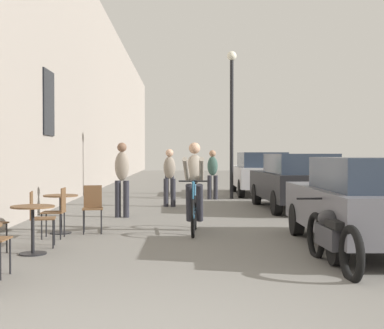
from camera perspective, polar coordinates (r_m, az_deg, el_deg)
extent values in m
cube|color=gray|center=(18.78, -12.76, 8.87)|extent=(0.50, 68.00, 8.06)
cube|color=black|center=(14.58, -14.95, 6.33)|extent=(0.04, 1.10, 1.70)
cylinder|color=black|center=(7.10, -18.72, -9.18)|extent=(0.02, 0.02, 0.45)
cylinder|color=black|center=(6.81, -19.66, -9.64)|extent=(0.02, 0.02, 0.45)
cylinder|color=black|center=(8.41, -16.51, -9.04)|extent=(0.40, 0.40, 0.02)
cylinder|color=black|center=(8.36, -16.53, -6.69)|extent=(0.05, 0.05, 0.67)
cylinder|color=brown|center=(8.32, -16.54, -4.30)|extent=(0.64, 0.64, 0.02)
cylinder|color=black|center=(9.11, -14.39, -6.88)|extent=(0.02, 0.02, 0.45)
cylinder|color=black|center=(8.79, -14.51, -7.18)|extent=(0.02, 0.02, 0.45)
cylinder|color=black|center=(9.13, -16.43, -6.87)|extent=(0.02, 0.02, 0.45)
cylinder|color=black|center=(8.81, -16.63, -7.16)|extent=(0.02, 0.02, 0.45)
cube|color=brown|center=(8.93, -15.50, -5.53)|extent=(0.44, 0.44, 0.02)
cube|color=brown|center=(8.92, -16.66, -4.12)|extent=(0.08, 0.34, 0.42)
cylinder|color=black|center=(8.61, -19.05, -7.37)|extent=(0.02, 0.02, 0.45)
cylinder|color=black|center=(10.45, -13.74, -7.04)|extent=(0.40, 0.40, 0.02)
cylinder|color=black|center=(10.40, -13.75, -5.15)|extent=(0.05, 0.05, 0.67)
cylinder|color=brown|center=(10.37, -13.76, -3.22)|extent=(0.64, 0.64, 0.02)
cylinder|color=black|center=(10.14, -9.60, -6.04)|extent=(0.02, 0.02, 0.45)
cylinder|color=black|center=(10.15, -11.43, -6.05)|extent=(0.02, 0.02, 0.45)
cylinder|color=black|center=(10.46, -9.58, -5.82)|extent=(0.02, 0.02, 0.45)
cylinder|color=black|center=(10.47, -11.36, -5.83)|extent=(0.02, 0.02, 0.45)
cube|color=brown|center=(10.28, -10.50, -4.63)|extent=(0.43, 0.43, 0.02)
cube|color=brown|center=(10.44, -10.48, -3.33)|extent=(0.34, 0.07, 0.42)
cylinder|color=black|center=(9.72, -15.65, -6.38)|extent=(0.02, 0.02, 0.45)
cylinder|color=black|center=(10.03, -15.20, -6.15)|extent=(0.02, 0.02, 0.45)
cylinder|color=black|center=(9.65, -13.78, -6.43)|extent=(0.02, 0.02, 0.45)
cylinder|color=black|center=(9.96, -13.38, -6.19)|extent=(0.02, 0.02, 0.45)
cube|color=brown|center=(9.81, -14.51, -4.92)|extent=(0.38, 0.38, 0.02)
cube|color=brown|center=(9.76, -13.48, -3.66)|extent=(0.02, 0.34, 0.42)
torus|color=black|center=(9.66, 0.10, -5.76)|extent=(0.10, 0.71, 0.71)
torus|color=black|center=(10.70, 0.33, -5.09)|extent=(0.10, 0.71, 0.71)
cylinder|color=#286084|center=(10.58, 0.31, -3.61)|extent=(0.05, 0.22, 0.58)
cylinder|color=#286084|center=(10.06, 0.21, -1.94)|extent=(0.09, 0.82, 0.14)
cylinder|color=#286084|center=(9.65, 0.11, -3.77)|extent=(0.04, 0.09, 0.67)
cylinder|color=#286084|center=(10.20, 0.23, -5.17)|extent=(0.10, 1.00, 0.12)
cylinder|color=black|center=(9.65, 0.11, -1.78)|extent=(0.52, 0.06, 0.03)
ellipsoid|color=black|center=(10.47, 0.30, -1.93)|extent=(0.12, 0.24, 0.06)
ellipsoid|color=#9E9384|center=(10.38, 0.28, -0.44)|extent=(0.36, 0.37, 0.59)
sphere|color=tan|center=(10.34, 0.27, 1.74)|extent=(0.22, 0.22, 0.22)
cylinder|color=#26262D|center=(10.34, 0.82, -4.09)|extent=(0.15, 0.40, 0.75)
cylinder|color=#26262D|center=(10.34, -0.29, -4.08)|extent=(0.15, 0.40, 0.75)
cylinder|color=#9E9384|center=(9.99, 1.01, -0.54)|extent=(0.12, 0.75, 0.48)
cylinder|color=#9E9384|center=(10.00, -0.62, -0.53)|extent=(0.15, 0.75, 0.48)
cylinder|color=#26262D|center=(12.75, -7.86, -3.64)|extent=(0.14, 0.14, 0.86)
cylinder|color=#26262D|center=(12.70, -6.99, -3.66)|extent=(0.14, 0.14, 0.86)
ellipsoid|color=gray|center=(12.69, -7.44, -0.17)|extent=(0.37, 0.29, 0.68)
sphere|color=brown|center=(12.68, -7.44, 1.82)|extent=(0.22, 0.22, 0.22)
cylinder|color=#26262D|center=(15.17, -2.02, -3.01)|extent=(0.14, 0.14, 0.79)
cylinder|color=#26262D|center=(15.18, -2.77, -3.00)|extent=(0.14, 0.14, 0.79)
ellipsoid|color=gray|center=(15.14, -2.40, -0.33)|extent=(0.35, 0.25, 0.63)
sphere|color=tan|center=(15.14, -2.40, 1.23)|extent=(0.22, 0.22, 0.22)
cylinder|color=#26262D|center=(17.65, 2.51, -2.44)|extent=(0.14, 0.14, 0.78)
cylinder|color=#26262D|center=(17.65, 1.86, -2.44)|extent=(0.14, 0.14, 0.78)
ellipsoid|color=#38564C|center=(17.62, 2.19, -0.16)|extent=(0.36, 0.26, 0.62)
sphere|color=#A57A5B|center=(17.62, 2.19, 1.18)|extent=(0.22, 0.22, 0.22)
cylinder|color=#26262D|center=(20.15, -2.12, -2.01)|extent=(0.14, 0.14, 0.78)
cylinder|color=#26262D|center=(20.15, -2.69, -2.00)|extent=(0.14, 0.14, 0.78)
ellipsoid|color=#2D3342|center=(20.12, -2.40, -0.02)|extent=(0.34, 0.24, 0.62)
sphere|color=tan|center=(20.12, -2.40, 1.14)|extent=(0.22, 0.22, 0.22)
cylinder|color=black|center=(17.94, 4.22, 3.71)|extent=(0.12, 0.12, 4.60)
sphere|color=silver|center=(18.21, 4.24, 11.41)|extent=(0.32, 0.32, 0.32)
cube|color=#595960|center=(8.93, 17.57, -4.51)|extent=(1.72, 4.06, 0.66)
cube|color=#283342|center=(8.43, 18.62, -0.94)|extent=(1.43, 2.20, 0.49)
cylinder|color=black|center=(10.05, 11.03, -5.74)|extent=(0.20, 0.58, 0.58)
cylinder|color=black|center=(10.46, 19.27, -5.51)|extent=(0.20, 0.58, 0.58)
cylinder|color=black|center=(7.49, 15.16, -8.12)|extent=(0.20, 0.58, 0.58)
cube|color=black|center=(14.72, 10.83, -2.18)|extent=(1.88, 4.26, 0.68)
cube|color=#283342|center=(14.21, 11.34, 0.10)|extent=(1.54, 2.32, 0.51)
cylinder|color=black|center=(15.93, 6.85, -3.15)|extent=(0.22, 0.61, 0.61)
cylinder|color=black|center=(16.28, 12.35, -3.08)|extent=(0.22, 0.61, 0.61)
cylinder|color=black|center=(13.22, 8.95, -4.04)|extent=(0.22, 0.61, 0.61)
cylinder|color=black|center=(13.64, 15.48, -3.90)|extent=(0.22, 0.61, 0.61)
cube|color=#B7B7BC|center=(19.89, 7.15, -1.25)|extent=(1.82, 4.35, 0.71)
cube|color=#283342|center=(19.36, 7.37, 0.51)|extent=(1.52, 2.35, 0.53)
cylinder|color=black|center=(21.23, 4.42, -2.05)|extent=(0.21, 0.63, 0.63)
cylinder|color=black|center=(21.45, 8.78, -2.03)|extent=(0.21, 0.63, 0.63)
cylinder|color=black|center=(18.39, 5.25, -2.55)|extent=(0.21, 0.63, 0.63)
cylinder|color=black|center=(18.63, 10.26, -2.51)|extent=(0.21, 0.63, 0.63)
torus|color=black|center=(8.06, 12.98, -7.37)|extent=(0.12, 0.69, 0.69)
torus|color=black|center=(6.71, 16.54, -9.13)|extent=(0.13, 0.70, 0.70)
cube|color=#333338|center=(7.37, 14.60, -7.41)|extent=(0.27, 0.77, 0.28)
ellipsoid|color=black|center=(7.43, 14.36, -5.62)|extent=(0.30, 0.53, 0.24)
cube|color=black|center=(7.07, 15.31, -6.12)|extent=(0.26, 0.45, 0.10)
cylinder|color=black|center=(7.91, 13.20, -3.53)|extent=(0.62, 0.05, 0.03)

